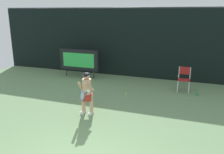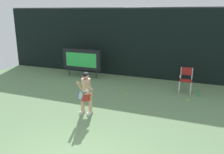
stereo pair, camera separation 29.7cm
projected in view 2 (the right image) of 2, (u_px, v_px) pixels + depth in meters
backdrop_screen at (154, 44)px, 12.13m from camera, size 18.00×0.12×3.66m
scoreboard at (82, 60)px, 12.66m from camera, size 2.20×0.21×1.50m
umpire_chair at (186, 78)px, 10.32m from camera, size 0.52×0.44×1.08m
water_bottle at (198, 94)px, 9.85m from camera, size 0.07×0.07×0.27m
tennis_player at (86, 91)px, 8.08m from camera, size 0.52×0.59×1.47m
tennis_racket at (81, 95)px, 7.46m from camera, size 0.03×0.60×0.31m
tennis_ball_loose at (188, 100)px, 9.45m from camera, size 0.07×0.07×0.07m
tennis_ball_spare at (127, 94)px, 10.15m from camera, size 0.07×0.07×0.07m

